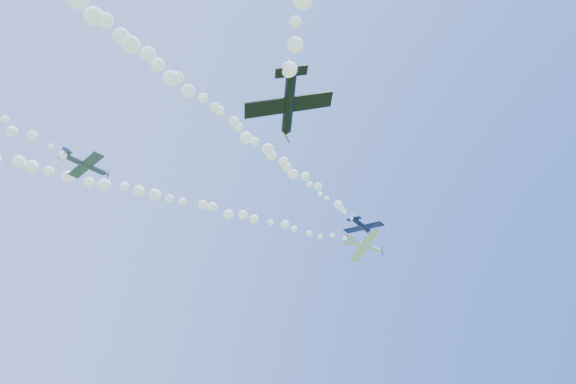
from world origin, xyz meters
TOP-DOWN VIEW (x-y plane):
  - plane_white at (25.25, 5.77)m, footprint 8.08×8.43m
  - smoke_trail_white at (-17.84, 13.92)m, footprint 81.46×17.82m
  - plane_navy at (23.71, 3.83)m, footprint 7.60×7.99m
  - smoke_trail_navy at (-12.19, -6.75)m, footprint 67.53×21.89m
  - plane_grey at (-24.35, 7.18)m, footprint 7.10×7.52m
  - plane_black at (-13.33, -25.83)m, footprint 7.63×7.27m

SIDE VIEW (x-z plane):
  - plane_black at x=-13.33m, z-range 32.33..35.48m
  - plane_grey at x=-24.35m, z-range 44.10..46.00m
  - smoke_trail_white at x=-17.84m, z-range 46.48..49.82m
  - plane_white at x=25.25m, z-range 46.92..49.95m
  - smoke_trail_navy at x=-12.19m, z-range 49.31..52.29m
  - plane_navy at x=23.71m, z-range 49.82..52.19m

